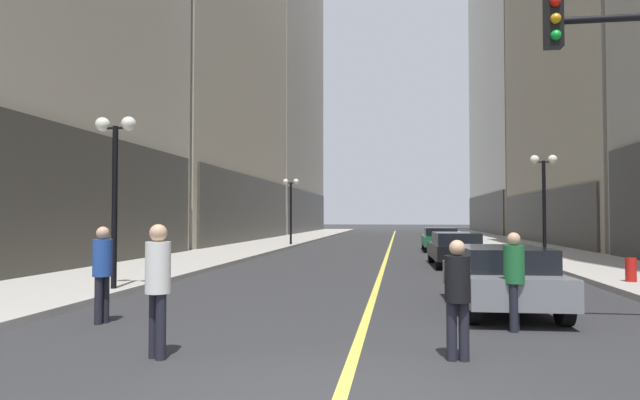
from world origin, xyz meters
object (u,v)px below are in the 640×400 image
pedestrian_in_green_parka (514,274)px  street_lamp_left_far (291,197)px  pedestrian_in_white_shirt (158,279)px  car_black (455,248)px  street_lamp_right_mid (544,184)px  fire_hydrant_right (631,273)px  car_green (440,238)px  pedestrian_in_black_coat (458,291)px  car_grey (500,276)px  pedestrian_in_blue_hoodie (102,267)px  street_lamp_left_near (115,164)px

pedestrian_in_green_parka → street_lamp_left_far: (-8.94, 24.96, 2.29)m
pedestrian_in_white_shirt → car_black: bearing=69.8°
street_lamp_right_mid → fire_hydrant_right: 7.46m
car_green → pedestrian_in_black_coat: bearing=-93.6°
car_grey → street_lamp_right_mid: 12.21m
car_green → street_lamp_right_mid: bearing=-67.2°
street_lamp_left_far → fire_hydrant_right: (13.30, -18.56, -2.86)m
car_black → pedestrian_in_green_parka: bearing=-91.2°
car_green → pedestrian_in_blue_hoodie: (-7.58, -22.02, 0.30)m
street_lamp_left_far → fire_hydrant_right: bearing=-54.4°
pedestrian_in_white_shirt → street_lamp_right_mid: 18.33m
car_black → street_lamp_right_mid: 4.55m
pedestrian_in_green_parka → pedestrian_in_black_coat: pedestrian_in_green_parka is taller
car_green → car_black: bearing=-90.6°
car_green → pedestrian_in_white_shirt: bearing=-102.9°
pedestrian_in_green_parka → fire_hydrant_right: (4.36, 6.39, -0.57)m
street_lamp_left_near → car_grey: bearing=-6.9°
fire_hydrant_right → car_green: bearing=104.8°
car_green → street_lamp_left_far: size_ratio=0.95×
car_green → street_lamp_left_far: bearing=160.2°
street_lamp_left_near → fire_hydrant_right: size_ratio=5.54×
pedestrian_in_black_coat → street_lamp_left_far: 28.20m
car_black → pedestrian_in_black_coat: (-1.39, -14.22, 0.21)m
car_grey → street_lamp_right_mid: size_ratio=0.94×
pedestrian_in_green_parka → street_lamp_left_near: bearing=161.3°
pedestrian_in_blue_hoodie → street_lamp_left_near: (-1.71, 3.43, 2.24)m
pedestrian_in_black_coat → pedestrian_in_white_shirt: size_ratio=0.88×
pedestrian_in_blue_hoodie → street_lamp_right_mid: 17.75m
car_black → street_lamp_left_far: size_ratio=1.04×
street_lamp_left_far → car_green: bearing=-19.8°
fire_hydrant_right → street_lamp_left_far: bearing=125.6°
pedestrian_in_black_coat → fire_hydrant_right: pedestrian_in_black_coat is taller
car_green → street_lamp_left_near: street_lamp_left_near is taller
pedestrian_in_white_shirt → street_lamp_left_near: 7.06m
street_lamp_right_mid → fire_hydrant_right: bearing=-85.8°
car_grey → street_lamp_right_mid: (3.74, 11.34, 2.54)m
pedestrian_in_blue_hoodie → pedestrian_in_black_coat: 6.31m
pedestrian_in_green_parka → pedestrian_in_black_coat: (-1.14, -2.04, -0.03)m
street_lamp_left_far → street_lamp_right_mid: size_ratio=1.00×
pedestrian_in_green_parka → street_lamp_left_near: size_ratio=0.37×
car_black → street_lamp_right_mid: street_lamp_right_mid is taller
pedestrian_in_white_shirt → street_lamp_right_mid: street_lamp_right_mid is taller
car_black → pedestrian_in_green_parka: (-0.25, -12.18, 0.25)m
pedestrian_in_blue_hoodie → street_lamp_left_near: size_ratio=0.39×
car_black → fire_hydrant_right: size_ratio=5.73×
pedestrian_in_green_parka → fire_hydrant_right: pedestrian_in_green_parka is taller
pedestrian_in_white_shirt → street_lamp_left_near: bearing=124.2°
pedestrian_in_blue_hoodie → street_lamp_left_near: bearing=116.5°
car_grey → street_lamp_left_near: size_ratio=0.94×
car_black → street_lamp_right_mid: size_ratio=1.04×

